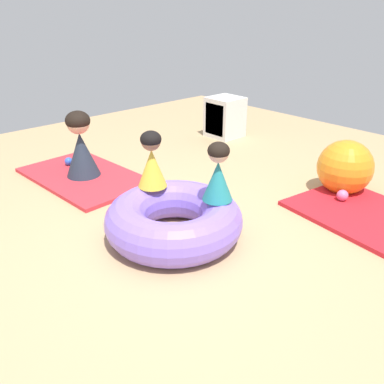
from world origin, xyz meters
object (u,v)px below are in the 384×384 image
at_px(play_ball_pink, 342,195).
at_px(exercise_ball_large, 345,167).
at_px(child_in_teal, 218,172).
at_px(play_ball_green, 82,151).
at_px(play_ball_blue, 69,161).
at_px(storage_cube, 224,117).
at_px(inflatable_cushion, 174,220).
at_px(adult_seated, 81,145).
at_px(child_in_yellow, 152,160).

height_order(play_ball_pink, exercise_ball_large, exercise_ball_large).
distance_m(child_in_teal, play_ball_green, 2.47).
xyz_separation_m(play_ball_blue, storage_cube, (0.34, 2.25, 0.19)).
bearing_deg(child_in_teal, play_ball_green, -44.95).
bearing_deg(inflatable_cushion, play_ball_pink, 68.78).
bearing_deg(adult_seated, play_ball_blue, 177.59).
bearing_deg(child_in_teal, exercise_ball_large, -142.06).
height_order(play_ball_green, play_ball_pink, play_ball_pink).
distance_m(inflatable_cushion, play_ball_pink, 1.70).
height_order(child_in_teal, child_in_yellow, child_in_yellow).
height_order(inflatable_cushion, child_in_yellow, child_in_yellow).
bearing_deg(play_ball_pink, play_ball_green, -157.10).
relative_size(child_in_yellow, adult_seated, 0.68).
relative_size(child_in_yellow, play_ball_blue, 5.16).
bearing_deg(play_ball_green, child_in_yellow, -9.93).
relative_size(inflatable_cushion, storage_cube, 1.99).
distance_m(play_ball_blue, storage_cube, 2.28).
bearing_deg(play_ball_pink, inflatable_cushion, -111.22).
xyz_separation_m(child_in_yellow, play_ball_pink, (0.96, 1.52, -0.48)).
bearing_deg(play_ball_blue, exercise_ball_large, 34.69).
relative_size(child_in_yellow, exercise_ball_large, 0.89).
bearing_deg(play_ball_green, play_ball_pink, 22.90).
bearing_deg(play_ball_pink, adult_seated, -146.27).
xyz_separation_m(adult_seated, exercise_ball_large, (2.11, 1.75, -0.11)).
xyz_separation_m(adult_seated, play_ball_pink, (2.25, 1.50, -0.29)).
xyz_separation_m(child_in_yellow, storage_cube, (-1.33, 2.29, -0.29)).
distance_m(inflatable_cushion, child_in_yellow, 0.53).
relative_size(child_in_teal, adult_seated, 0.67).
relative_size(exercise_ball_large, storage_cube, 0.98).
bearing_deg(child_in_teal, inflatable_cushion, 10.66).
bearing_deg(storage_cube, play_ball_green, -105.25).
distance_m(exercise_ball_large, storage_cube, 2.22).
relative_size(child_in_yellow, storage_cube, 0.87).
relative_size(child_in_yellow, play_ball_pink, 4.49).
xyz_separation_m(child_in_teal, play_ball_green, (-2.43, 0.11, -0.47)).
relative_size(adult_seated, play_ball_green, 6.73).
xyz_separation_m(play_ball_pink, storage_cube, (-2.29, 0.77, 0.19)).
distance_m(child_in_yellow, play_ball_green, 1.96).
xyz_separation_m(child_in_teal, child_in_yellow, (-0.56, -0.22, 0.00)).
xyz_separation_m(inflatable_cushion, child_in_yellow, (-0.35, 0.06, 0.40)).
bearing_deg(play_ball_pink, storage_cube, 161.41).
bearing_deg(child_in_teal, child_in_yellow, -20.89).
height_order(adult_seated, play_ball_green, adult_seated).
bearing_deg(play_ball_green, inflatable_cushion, -9.95).
relative_size(play_ball_blue, play_ball_green, 0.89).
relative_size(play_ball_blue, play_ball_pink, 0.87).
bearing_deg(exercise_ball_large, play_ball_blue, -145.31).
distance_m(child_in_teal, play_ball_blue, 2.29).
bearing_deg(inflatable_cushion, adult_seated, 177.02).
bearing_deg(inflatable_cushion, play_ball_blue, 176.98).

